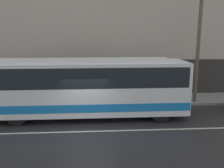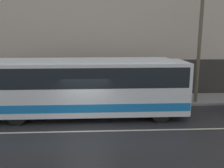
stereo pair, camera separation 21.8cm
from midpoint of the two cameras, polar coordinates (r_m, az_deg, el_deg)
name	(u,v)px [view 2 (the right image)]	position (r m, az deg, el deg)	size (l,w,h in m)	color
ground_plane	(85,131)	(12.80, -5.64, -10.74)	(60.00, 60.00, 0.00)	#262628
sidewalk	(89,100)	(17.90, -4.87, -3.77)	(60.00, 2.85, 0.15)	gray
building_facade	(88,8)	(18.86, -5.08, 16.85)	(60.00, 0.35, 13.49)	#B7A899
lane_stripe	(85,131)	(12.80, -5.64, -10.72)	(54.00, 0.14, 0.01)	beige
transit_bus	(83,85)	(14.37, -6.17, -0.25)	(11.81, 2.62, 3.37)	white
utility_pole_near	(199,48)	(17.61, 19.64, 7.84)	(0.23, 0.23, 7.43)	brown
pedestrian_waiting	(100,88)	(18.13, -2.37, -0.92)	(0.36, 0.36, 1.57)	#1E5933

